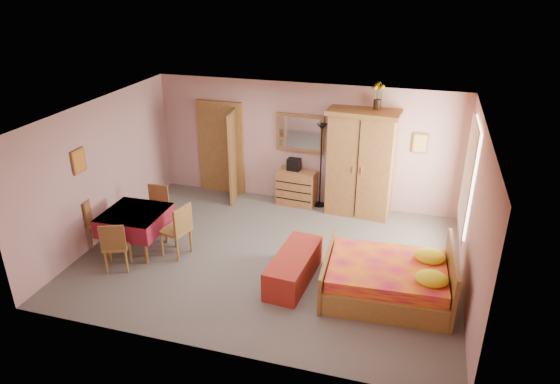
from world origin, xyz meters
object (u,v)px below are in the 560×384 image
(floor_lamp, at_px, (321,166))
(dining_table, at_px, (137,231))
(stereo, at_px, (294,164))
(chair_west, at_px, (102,222))
(chair_east, at_px, (175,229))
(chair_north, at_px, (156,210))
(wardrobe, at_px, (361,163))
(bed, at_px, (387,270))
(wall_mirror, at_px, (300,133))
(bench, at_px, (294,267))
(chest_of_drawers, at_px, (297,188))
(chair_south, at_px, (116,244))
(sunflower_vase, at_px, (378,96))

(floor_lamp, distance_m, dining_table, 3.94)
(stereo, height_order, chair_west, stereo)
(stereo, height_order, chair_east, stereo)
(stereo, xyz_separation_m, chair_north, (-2.24, -1.96, -0.45))
(wardrobe, bearing_deg, bed, -69.01)
(chair_north, distance_m, chair_west, 1.02)
(chair_north, bearing_deg, wardrobe, -156.45)
(wall_mirror, bearing_deg, bench, -75.13)
(wardrobe, height_order, chair_east, wardrobe)
(floor_lamp, height_order, bench, floor_lamp)
(chest_of_drawers, distance_m, dining_table, 3.52)
(wall_mirror, relative_size, chair_south, 1.13)
(wardrobe, distance_m, bed, 2.98)
(floor_lamp, relative_size, sunflower_vase, 3.43)
(dining_table, relative_size, chair_east, 1.06)
(floor_lamp, bearing_deg, chair_west, -141.61)
(chair_north, bearing_deg, bed, 164.86)
(stereo, bearing_deg, floor_lamp, 2.61)
(wall_mirror, xyz_separation_m, chair_south, (-2.28, -3.51, -1.10))
(chair_north, xyz_separation_m, chair_west, (-0.67, -0.77, 0.02))
(chest_of_drawers, xyz_separation_m, wall_mirror, (0.00, 0.21, 1.16))
(dining_table, distance_m, chair_north, 0.76)
(sunflower_vase, bearing_deg, chest_of_drawers, -176.82)
(chair_south, bearing_deg, chair_north, 69.28)
(wall_mirror, xyz_separation_m, floor_lamp, (0.50, -0.14, -0.64))
(chair_east, bearing_deg, wall_mirror, -14.68)
(bed, height_order, chair_west, chair_west)
(wall_mirror, bearing_deg, chair_east, -116.54)
(floor_lamp, relative_size, chair_east, 1.85)
(wall_mirror, height_order, floor_lamp, wall_mirror)
(wardrobe, distance_m, bench, 3.00)
(chair_north, bearing_deg, sunflower_vase, -156.44)
(chair_west, relative_size, chair_east, 0.94)
(bench, distance_m, chair_north, 3.14)
(chest_of_drawers, distance_m, floor_lamp, 0.73)
(dining_table, bearing_deg, bed, -1.88)
(bed, relative_size, chair_north, 2.19)
(wall_mirror, height_order, dining_table, wall_mirror)
(wall_mirror, bearing_deg, stereo, -112.09)
(chest_of_drawers, height_order, sunflower_vase, sunflower_vase)
(chair_east, bearing_deg, stereo, -14.95)
(floor_lamp, relative_size, wardrobe, 0.83)
(wardrobe, bearing_deg, sunflower_vase, 31.81)
(floor_lamp, relative_size, chair_north, 2.04)
(floor_lamp, bearing_deg, chest_of_drawers, -172.15)
(dining_table, distance_m, chair_east, 0.76)
(wall_mirror, height_order, wardrobe, wardrobe)
(chest_of_drawers, xyz_separation_m, chair_north, (-2.31, -1.92, 0.06))
(chest_of_drawers, distance_m, bed, 3.56)
(chair_north, bearing_deg, chair_south, 87.49)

